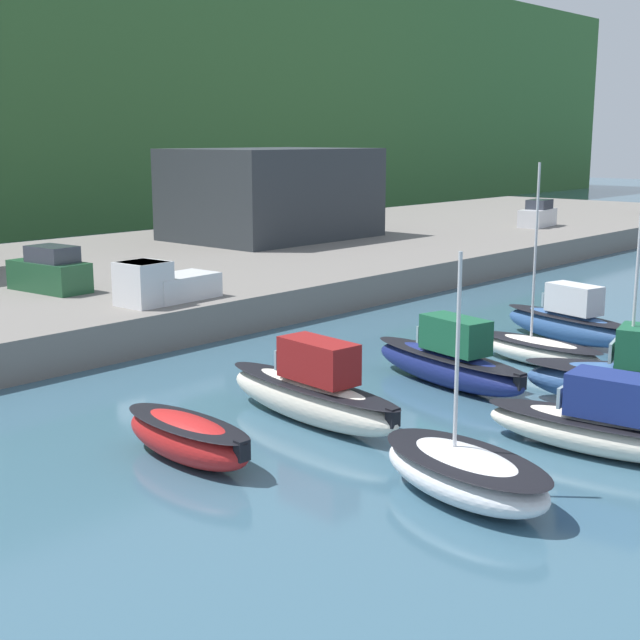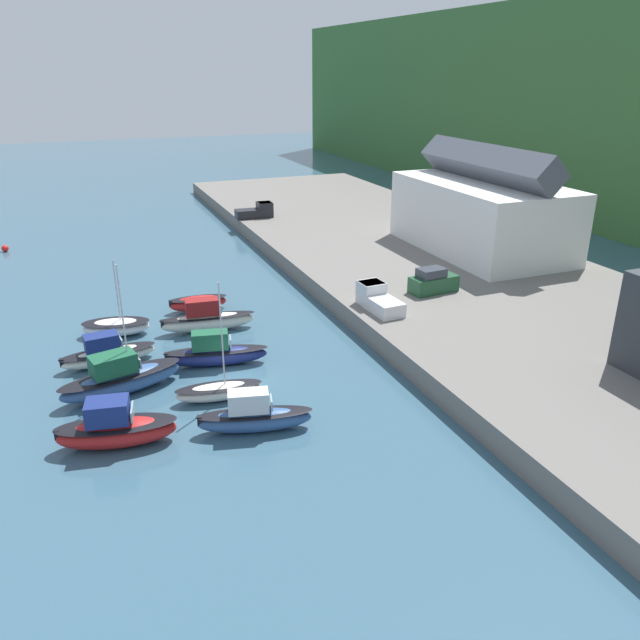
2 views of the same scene
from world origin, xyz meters
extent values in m
plane|color=#385B70|center=(0.00, 0.00, 0.00)|extent=(320.00, 320.00, 0.00)
cube|color=slate|center=(0.00, 24.90, 0.83)|extent=(137.89, 27.82, 1.65)
cube|color=#2D3338|center=(16.62, 27.68, 4.82)|extent=(13.51, 10.08, 6.35)
cube|color=slate|center=(16.62, 22.70, 4.82)|extent=(12.84, 0.10, 3.81)
ellipsoid|color=red|center=(-13.92, 0.49, 0.66)|extent=(1.82, 4.98, 1.31)
ellipsoid|color=black|center=(-13.92, 0.49, 1.12)|extent=(1.89, 5.08, 0.12)
cube|color=black|center=(-14.03, -1.84, 0.92)|extent=(0.37, 0.30, 0.56)
ellipsoid|color=white|center=(-9.12, 0.29, 0.72)|extent=(2.35, 7.55, 1.44)
ellipsoid|color=black|center=(-9.12, 0.29, 1.23)|extent=(2.43, 7.71, 0.12)
cube|color=maroon|center=(-9.16, -0.08, 2.07)|extent=(1.45, 2.71, 1.26)
cube|color=#8CA5B2|center=(-9.00, 1.37, 1.88)|extent=(1.07, 0.21, 0.63)
cube|color=black|center=(-9.49, -3.21, 1.01)|extent=(0.39, 0.32, 0.56)
ellipsoid|color=navy|center=(-2.74, -0.52, 0.67)|extent=(3.10, 7.35, 1.33)
ellipsoid|color=black|center=(-2.74, -0.52, 1.13)|extent=(3.19, 7.51, 0.12)
cube|color=#195638|center=(-2.82, -0.87, 1.95)|extent=(1.71, 2.71, 1.23)
cube|color=#8CA5B2|center=(-2.52, 0.51, 1.77)|extent=(1.08, 0.33, 0.62)
cube|color=black|center=(-3.47, -3.85, 0.93)|extent=(0.41, 0.35, 0.56)
ellipsoid|color=white|center=(2.19, -1.50, 0.53)|extent=(2.17, 5.54, 1.06)
ellipsoid|color=black|center=(2.19, -1.50, 0.90)|extent=(2.24, 5.66, 0.12)
cylinder|color=silver|center=(2.24, -1.10, 4.45)|extent=(0.10, 0.10, 6.78)
ellipsoid|color=#33568E|center=(6.62, -0.42, 0.67)|extent=(3.09, 6.78, 1.35)
ellipsoid|color=black|center=(6.62, -0.42, 1.14)|extent=(3.18, 6.93, 0.12)
cube|color=silver|center=(6.54, -0.74, 1.96)|extent=(1.69, 2.52, 1.24)
cube|color=#8CA5B2|center=(6.85, 0.53, 1.78)|extent=(1.05, 0.35, 0.62)
cube|color=black|center=(5.87, -3.47, 0.94)|extent=(0.42, 0.36, 0.56)
ellipsoid|color=white|center=(-11.03, -6.61, 0.63)|extent=(3.52, 5.52, 1.26)
ellipsoid|color=black|center=(-11.03, -6.61, 1.07)|extent=(3.63, 5.64, 0.12)
cylinder|color=silver|center=(-10.94, -6.24, 3.69)|extent=(0.10, 0.10, 4.86)
ellipsoid|color=white|center=(-5.75, -7.61, 0.58)|extent=(2.48, 6.67, 1.16)
ellipsoid|color=black|center=(-5.75, -7.61, 0.98)|extent=(2.57, 6.81, 0.12)
cube|color=navy|center=(-5.71, -7.93, 1.75)|extent=(1.60, 2.41, 1.19)
cube|color=#8CA5B2|center=(-5.84, -6.65, 1.57)|extent=(1.24, 0.22, 0.59)
cube|color=#8CA5B2|center=(-1.32, -6.03, 1.97)|extent=(1.46, 0.46, 0.64)
cylinder|color=silver|center=(-1.19, -6.56, 5.05)|extent=(0.10, 0.10, 7.04)
cube|color=#1E4C2D|center=(-6.47, 19.45, 2.35)|extent=(2.17, 4.35, 1.40)
cube|color=#333842|center=(-6.44, 19.13, 3.43)|extent=(1.73, 2.44, 0.76)
cube|color=silver|center=(36.90, 17.52, 2.35)|extent=(4.41, 2.37, 1.40)
cube|color=#333842|center=(37.21, 17.56, 3.43)|extent=(2.50, 1.84, 0.76)
cube|color=silver|center=(-3.75, 13.24, 2.20)|extent=(3.62, 2.19, 1.10)
cube|color=silver|center=(-5.77, 13.12, 2.60)|extent=(1.99, 2.00, 1.90)
cube|color=#2D333D|center=(-5.77, 13.12, 3.30)|extent=(1.72, 1.89, 0.50)
camera|label=1|loc=(-28.78, -17.79, 8.78)|focal=50.00mm
camera|label=2|loc=(37.03, -8.59, 19.66)|focal=35.00mm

